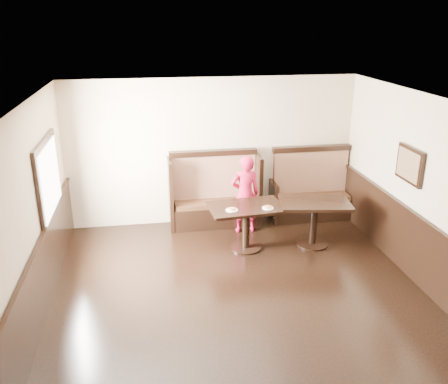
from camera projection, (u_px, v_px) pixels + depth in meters
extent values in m
plane|color=black|center=(251.00, 323.00, 6.28)|extent=(7.00, 7.00, 0.00)
plane|color=#C4B38E|center=(213.00, 152.00, 9.03)|extent=(5.50, 0.00, 5.50)
plane|color=#C4B38E|center=(17.00, 244.00, 5.37)|extent=(0.00, 7.00, 7.00)
plane|color=white|center=(256.00, 114.00, 5.31)|extent=(7.00, 7.00, 0.00)
cube|color=black|center=(31.00, 311.00, 5.69)|extent=(0.05, 6.90, 1.00)
cube|color=black|center=(444.00, 273.00, 6.53)|extent=(0.05, 6.90, 1.00)
cube|color=black|center=(48.00, 178.00, 7.08)|extent=(0.05, 1.50, 1.20)
cube|color=white|center=(50.00, 178.00, 7.09)|extent=(0.01, 1.30, 1.00)
cube|color=black|center=(410.00, 165.00, 7.22)|extent=(0.04, 0.70, 0.55)
cube|color=olive|center=(408.00, 165.00, 7.21)|extent=(0.01, 0.60, 0.45)
cube|color=black|center=(215.00, 215.00, 9.19)|extent=(1.60, 0.50, 0.42)
cube|color=#3B2112|center=(215.00, 203.00, 9.10)|extent=(1.54, 0.46, 0.09)
cube|color=#511014|center=(213.00, 178.00, 9.14)|extent=(1.60, 0.12, 0.92)
cube|color=black|center=(213.00, 153.00, 8.97)|extent=(1.68, 0.16, 0.10)
cube|color=black|center=(171.00, 193.00, 8.99)|extent=(0.07, 0.72, 1.36)
cube|color=black|center=(257.00, 188.00, 9.24)|extent=(0.07, 0.72, 1.36)
cube|color=black|center=(311.00, 209.00, 9.49)|extent=(1.50, 0.50, 0.42)
cube|color=#3B2112|center=(312.00, 197.00, 9.40)|extent=(1.44, 0.46, 0.09)
cube|color=#511014|center=(310.00, 173.00, 9.44)|extent=(1.50, 0.12, 0.92)
cube|color=black|center=(312.00, 148.00, 9.27)|extent=(1.58, 0.16, 0.10)
cube|color=black|center=(272.00, 200.00, 9.39)|extent=(0.07, 0.72, 0.80)
cube|color=black|center=(347.00, 196.00, 9.63)|extent=(0.07, 0.72, 0.80)
cube|color=black|center=(246.00, 207.00, 8.05)|extent=(1.32, 0.89, 0.05)
cylinder|color=black|center=(246.00, 229.00, 8.19)|extent=(0.13, 0.13, 0.73)
cylinder|color=black|center=(246.00, 247.00, 8.32)|extent=(0.54, 0.54, 0.03)
cube|color=black|center=(315.00, 203.00, 8.18)|extent=(1.30, 0.96, 0.05)
cylinder|color=black|center=(313.00, 224.00, 8.33)|extent=(0.13, 0.13, 0.76)
cylinder|color=black|center=(312.00, 244.00, 8.46)|extent=(0.57, 0.57, 0.03)
imported|color=#A61130|center=(245.00, 194.00, 8.74)|extent=(0.55, 0.37, 1.48)
cylinder|color=white|center=(232.00, 210.00, 7.86)|extent=(0.21, 0.21, 0.01)
cylinder|color=tan|center=(232.00, 209.00, 7.86)|extent=(0.13, 0.13, 0.02)
cylinder|color=#EABA54|center=(232.00, 208.00, 7.85)|extent=(0.11, 0.11, 0.01)
cylinder|color=white|center=(268.00, 208.00, 7.95)|extent=(0.20, 0.20, 0.01)
cylinder|color=tan|center=(268.00, 207.00, 7.94)|extent=(0.12, 0.12, 0.02)
cylinder|color=#EABA54|center=(268.00, 206.00, 7.94)|extent=(0.10, 0.10, 0.01)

